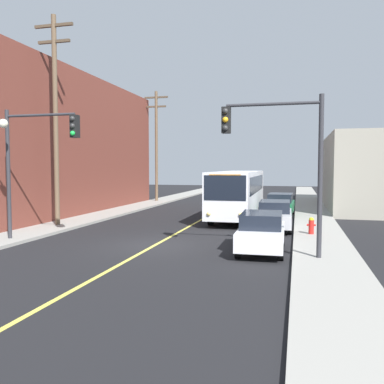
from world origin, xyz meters
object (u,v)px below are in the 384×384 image
at_px(parked_car_green, 280,204).
at_px(fire_hydrant, 311,225).
at_px(utility_pole_near, 55,112).
at_px(traffic_signal_right_corner, 278,146).
at_px(parked_car_white, 262,231).
at_px(parked_car_silver, 275,215).
at_px(city_bus, 239,191).
at_px(utility_pole_mid, 156,141).
at_px(traffic_signal_left_corner, 36,149).

xyz_separation_m(parked_car_green, fire_hydrant, (1.86, -8.55, -0.26)).
bearing_deg(utility_pole_near, traffic_signal_right_corner, -22.69).
xyz_separation_m(parked_car_white, parked_car_silver, (0.21, 6.13, 0.00)).
relative_size(city_bus, parked_car_white, 2.75).
relative_size(city_bus, fire_hydrant, 14.50).
height_order(parked_car_green, traffic_signal_right_corner, traffic_signal_right_corner).
bearing_deg(parked_car_silver, fire_hydrant, -45.26).
bearing_deg(fire_hydrant, utility_pole_mid, 129.32).
height_order(utility_pole_mid, fire_hydrant, utility_pole_mid).
bearing_deg(fire_hydrant, traffic_signal_left_corner, -158.51).
distance_m(city_bus, utility_pole_mid, 14.86).
bearing_deg(utility_pole_near, parked_car_green, 35.15).
height_order(parked_car_green, utility_pole_mid, utility_pole_mid).
bearing_deg(parked_car_white, utility_pole_near, 161.56).
bearing_deg(parked_car_silver, city_bus, 118.23).
distance_m(city_bus, traffic_signal_left_corner, 14.32).
distance_m(parked_car_white, traffic_signal_right_corner, 3.76).
relative_size(parked_car_silver, utility_pole_near, 0.37).
bearing_deg(parked_car_silver, utility_pole_near, -170.42).
xyz_separation_m(utility_pole_near, utility_pole_mid, (-0.09, 17.65, -0.60)).
bearing_deg(utility_pole_near, traffic_signal_left_corner, -67.01).
height_order(city_bus, traffic_signal_left_corner, traffic_signal_left_corner).
relative_size(parked_car_white, parked_car_green, 0.99).
distance_m(parked_car_green, fire_hydrant, 8.75).
relative_size(parked_car_green, traffic_signal_left_corner, 0.74).
bearing_deg(parked_car_green, fire_hydrant, -77.73).
height_order(utility_pole_mid, traffic_signal_left_corner, utility_pole_mid).
distance_m(city_bus, utility_pole_near, 12.94).
xyz_separation_m(traffic_signal_right_corner, fire_hydrant, (1.44, 5.52, -3.72)).
distance_m(parked_car_silver, traffic_signal_right_corner, 8.21).
relative_size(parked_car_white, fire_hydrant, 5.28).
xyz_separation_m(parked_car_green, traffic_signal_right_corner, (0.42, -14.07, 3.46)).
relative_size(parked_car_silver, fire_hydrant, 5.28).
bearing_deg(parked_car_green, utility_pole_near, -144.85).
xyz_separation_m(parked_car_silver, utility_pole_near, (-12.34, -2.08, 5.83)).
relative_size(parked_car_white, traffic_signal_left_corner, 0.74).
height_order(utility_pole_near, traffic_signal_left_corner, utility_pole_near).
bearing_deg(parked_car_white, city_bus, 102.72).
bearing_deg(fire_hydrant, parked_car_silver, 134.74).
distance_m(city_bus, parked_car_silver, 5.90).
relative_size(parked_car_silver, traffic_signal_left_corner, 0.74).
bearing_deg(fire_hydrant, parked_car_white, -116.61).
height_order(parked_car_silver, traffic_signal_left_corner, traffic_signal_left_corner).
distance_m(city_bus, parked_car_white, 11.58).
relative_size(utility_pole_mid, fire_hydrant, 12.88).
bearing_deg(parked_car_green, utility_pole_mid, 144.36).
distance_m(city_bus, fire_hydrant, 8.53).
xyz_separation_m(city_bus, traffic_signal_right_corner, (3.21, -12.56, 2.49)).
height_order(parked_car_white, parked_car_silver, same).
bearing_deg(city_bus, traffic_signal_right_corner, -75.66).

